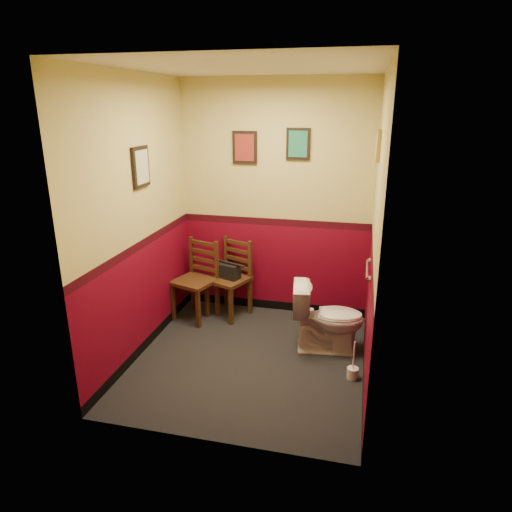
% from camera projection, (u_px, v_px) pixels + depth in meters
% --- Properties ---
extents(floor, '(2.20, 2.40, 0.00)m').
position_uv_depth(floor, '(250.00, 359.00, 4.54)').
color(floor, black).
rests_on(floor, ground).
extents(ceiling, '(2.20, 2.40, 0.00)m').
position_uv_depth(ceiling, '(249.00, 67.00, 3.69)').
color(ceiling, silver).
rests_on(ceiling, ground).
extents(wall_back, '(2.20, 0.00, 2.70)m').
position_uv_depth(wall_back, '(275.00, 202.00, 5.22)').
color(wall_back, '#5F0518').
rests_on(wall_back, ground).
extents(wall_front, '(2.20, 0.00, 2.70)m').
position_uv_depth(wall_front, '(205.00, 274.00, 3.01)').
color(wall_front, '#5F0518').
rests_on(wall_front, ground).
extents(wall_left, '(0.00, 2.40, 2.70)m').
position_uv_depth(wall_left, '(138.00, 221.00, 4.36)').
color(wall_left, '#5F0518').
rests_on(wall_left, ground).
extents(wall_right, '(0.00, 2.40, 2.70)m').
position_uv_depth(wall_right, '(375.00, 236.00, 3.87)').
color(wall_right, '#5F0518').
rests_on(wall_right, ground).
extents(grab_bar, '(0.05, 0.56, 0.06)m').
position_uv_depth(grab_bar, '(368.00, 270.00, 4.24)').
color(grab_bar, silver).
rests_on(grab_bar, wall_right).
extents(framed_print_back_a, '(0.28, 0.04, 0.36)m').
position_uv_depth(framed_print_back_a, '(245.00, 147.00, 5.09)').
color(framed_print_back_a, black).
rests_on(framed_print_back_a, wall_back).
extents(framed_print_back_b, '(0.26, 0.04, 0.34)m').
position_uv_depth(framed_print_back_b, '(298.00, 144.00, 4.94)').
color(framed_print_back_b, black).
rests_on(framed_print_back_b, wall_back).
extents(framed_print_left, '(0.04, 0.30, 0.38)m').
position_uv_depth(framed_print_left, '(141.00, 167.00, 4.29)').
color(framed_print_left, black).
rests_on(framed_print_left, wall_left).
extents(framed_print_right, '(0.04, 0.34, 0.28)m').
position_uv_depth(framed_print_right, '(378.00, 145.00, 4.21)').
color(framed_print_right, olive).
rests_on(framed_print_right, wall_right).
extents(toilet, '(0.77, 0.49, 0.71)m').
position_uv_depth(toilet, '(328.00, 318.00, 4.61)').
color(toilet, white).
rests_on(toilet, floor).
extents(toilet_brush, '(0.11, 0.11, 0.38)m').
position_uv_depth(toilet_brush, '(353.00, 372.00, 4.20)').
color(toilet_brush, silver).
rests_on(toilet_brush, floor).
extents(chair_left, '(0.54, 0.54, 0.92)m').
position_uv_depth(chair_left, '(197.00, 280.00, 5.31)').
color(chair_left, '#523118').
rests_on(chair_left, floor).
extents(chair_right, '(0.55, 0.55, 0.91)m').
position_uv_depth(chair_right, '(231.00, 278.00, 5.39)').
color(chair_right, '#523118').
rests_on(chair_right, floor).
extents(handbag, '(0.31, 0.23, 0.20)m').
position_uv_depth(handbag, '(228.00, 271.00, 5.32)').
color(handbag, black).
rests_on(handbag, chair_right).
extents(tp_stack, '(0.21, 0.11, 0.19)m').
position_uv_depth(tp_stack, '(305.00, 310.00, 5.44)').
color(tp_stack, silver).
rests_on(tp_stack, floor).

